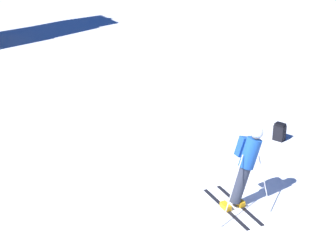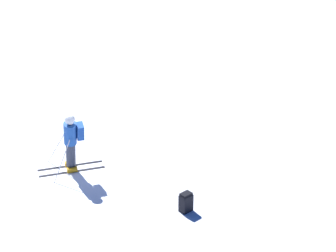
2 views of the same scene
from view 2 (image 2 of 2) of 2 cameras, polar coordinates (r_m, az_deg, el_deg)
ground_plane at (r=15.82m, az=-9.77°, el=-4.35°), size 300.00×300.00×0.00m
skier at (r=15.09m, az=-9.80°, el=-1.33°), size 1.44×1.86×1.90m
spare_backpack at (r=13.66m, az=1.83°, el=-7.75°), size 0.28×0.34×0.50m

